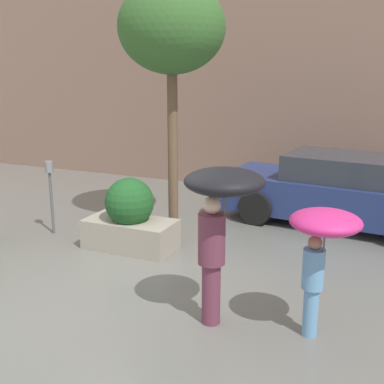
% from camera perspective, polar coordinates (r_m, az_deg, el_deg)
% --- Properties ---
extents(ground_plane, '(40.00, 40.00, 0.00)m').
position_cam_1_polar(ground_plane, '(6.78, -9.88, -11.27)').
color(ground_plane, slate).
extents(building_facade, '(18.00, 0.30, 6.00)m').
position_cam_1_polar(building_facade, '(12.05, 7.36, 14.64)').
color(building_facade, '#8C6B5B').
rests_on(building_facade, ground).
extents(planter_box, '(1.50, 0.81, 1.20)m').
position_cam_1_polar(planter_box, '(8.01, -7.36, -3.16)').
color(planter_box, '#9E9384').
rests_on(planter_box, ground).
extents(person_adult, '(0.89, 0.89, 1.87)m').
position_cam_1_polar(person_adult, '(5.31, 3.37, -1.58)').
color(person_adult, brown).
rests_on(person_adult, ground).
extents(person_child, '(0.75, 0.75, 1.48)m').
position_cam_1_polar(person_child, '(5.27, 15.18, -5.22)').
color(person_child, '#669ED1').
rests_on(person_child, ground).
extents(parked_car_near, '(4.67, 2.28, 1.35)m').
position_cam_1_polar(parked_car_near, '(9.61, 17.29, -0.01)').
color(parked_car_near, navy).
rests_on(parked_car_near, ground).
extents(street_tree, '(1.85, 1.85, 4.39)m').
position_cam_1_polar(street_tree, '(8.66, -2.43, 18.66)').
color(street_tree, brown).
rests_on(street_tree, ground).
extents(parking_meter, '(0.14, 0.14, 1.33)m').
position_cam_1_polar(parking_meter, '(8.93, -16.46, 1.12)').
color(parking_meter, '#595B60').
rests_on(parking_meter, ground).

